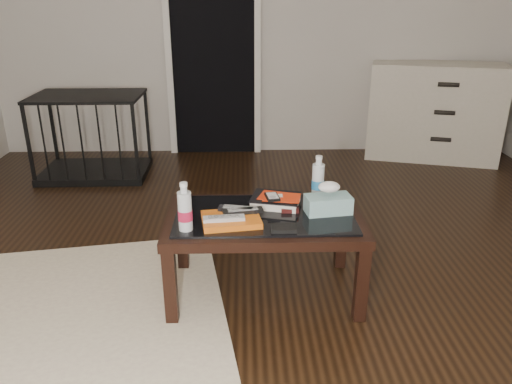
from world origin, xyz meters
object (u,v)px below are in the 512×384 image
coffee_table (264,225)px  pet_crate (94,150)px  textbook (276,201)px  tissue_box (328,204)px  water_bottle_left (185,207)px  water_bottle_right (318,177)px  dresser (433,112)px

coffee_table → pet_crate: 2.36m
textbook → tissue_box: size_ratio=1.09×
coffee_table → tissue_box: 0.34m
coffee_table → tissue_box: bearing=1.1°
water_bottle_left → water_bottle_right: bearing=29.4°
pet_crate → water_bottle_left: (1.03, -2.07, 0.35)m
dresser → water_bottle_right: dresser is taller
dresser → water_bottle_right: bearing=-108.2°
coffee_table → water_bottle_left: 0.46m
coffee_table → dresser: dresser is taller
pet_crate → water_bottle_right: pet_crate is taller
dresser → pet_crate: dresser is taller
dresser → textbook: (-1.65, -2.22, 0.03)m
pet_crate → tissue_box: pet_crate is taller
water_bottle_right → tissue_box: (0.02, -0.20, -0.07)m
water_bottle_left → water_bottle_right: size_ratio=1.00×
coffee_table → textbook: size_ratio=4.00×
water_bottle_right → tissue_box: size_ratio=1.03×
water_bottle_right → coffee_table: bearing=-144.9°
dresser → water_bottle_right: size_ratio=5.42×
dresser → tissue_box: size_ratio=5.61×
textbook → water_bottle_left: bearing=-133.8°
textbook → water_bottle_right: (0.24, 0.10, 0.10)m
textbook → coffee_table: bearing=-106.5°
textbook → tissue_box: bearing=-8.5°
dresser → textbook: bearing=-111.1°
water_bottle_left → water_bottle_right: (0.68, 0.38, 0.00)m
coffee_table → water_bottle_left: size_ratio=4.20×
pet_crate → dresser: bearing=7.3°
dresser → water_bottle_right: (-1.42, -2.12, 0.13)m
water_bottle_left → dresser: bearing=50.0°
coffee_table → textbook: textbook is taller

